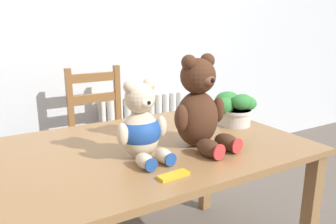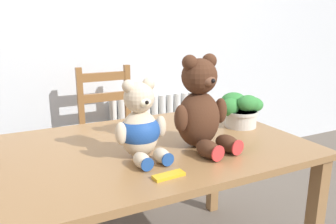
{
  "view_description": "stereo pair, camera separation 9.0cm",
  "coord_description": "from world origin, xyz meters",
  "px_view_note": "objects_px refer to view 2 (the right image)",
  "views": [
    {
      "loc": [
        -0.65,
        -0.79,
        1.24
      ],
      "look_at": [
        0.02,
        0.35,
        0.9
      ],
      "focal_mm": 35.0,
      "sensor_mm": 36.0,
      "label": 1
    },
    {
      "loc": [
        -0.57,
        -0.83,
        1.24
      ],
      "look_at": [
        0.02,
        0.35,
        0.9
      ],
      "focal_mm": 35.0,
      "sensor_mm": 36.0,
      "label": 2
    }
  ],
  "objects_px": {
    "teddy_bear_right": "(201,109)",
    "chocolate_bar": "(169,175)",
    "wooden_chair_behind": "(112,138)",
    "potted_plant": "(240,109)",
    "teddy_bear_left": "(140,127)"
  },
  "relations": [
    {
      "from": "wooden_chair_behind",
      "to": "chocolate_bar",
      "type": "height_order",
      "value": "wooden_chair_behind"
    },
    {
      "from": "wooden_chair_behind",
      "to": "teddy_bear_left",
      "type": "height_order",
      "value": "teddy_bear_left"
    },
    {
      "from": "teddy_bear_right",
      "to": "teddy_bear_left",
      "type": "bearing_deg",
      "value": -9.99
    },
    {
      "from": "teddy_bear_right",
      "to": "potted_plant",
      "type": "bearing_deg",
      "value": -163.03
    },
    {
      "from": "teddy_bear_left",
      "to": "potted_plant",
      "type": "distance_m",
      "value": 0.66
    },
    {
      "from": "teddy_bear_right",
      "to": "chocolate_bar",
      "type": "xyz_separation_m",
      "value": [
        -0.26,
        -0.21,
        -0.17
      ]
    },
    {
      "from": "wooden_chair_behind",
      "to": "potted_plant",
      "type": "distance_m",
      "value": 0.99
    },
    {
      "from": "teddy_bear_right",
      "to": "wooden_chair_behind",
      "type": "bearing_deg",
      "value": -91.88
    },
    {
      "from": "wooden_chair_behind",
      "to": "potted_plant",
      "type": "relative_size",
      "value": 3.88
    },
    {
      "from": "potted_plant",
      "to": "chocolate_bar",
      "type": "relative_size",
      "value": 2.12
    },
    {
      "from": "potted_plant",
      "to": "chocolate_bar",
      "type": "height_order",
      "value": "potted_plant"
    },
    {
      "from": "potted_plant",
      "to": "chocolate_bar",
      "type": "bearing_deg",
      "value": -148.22
    },
    {
      "from": "teddy_bear_left",
      "to": "chocolate_bar",
      "type": "bearing_deg",
      "value": 90.32
    },
    {
      "from": "potted_plant",
      "to": "chocolate_bar",
      "type": "distance_m",
      "value": 0.73
    },
    {
      "from": "teddy_bear_left",
      "to": "teddy_bear_right",
      "type": "bearing_deg",
      "value": 174.08
    }
  ]
}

